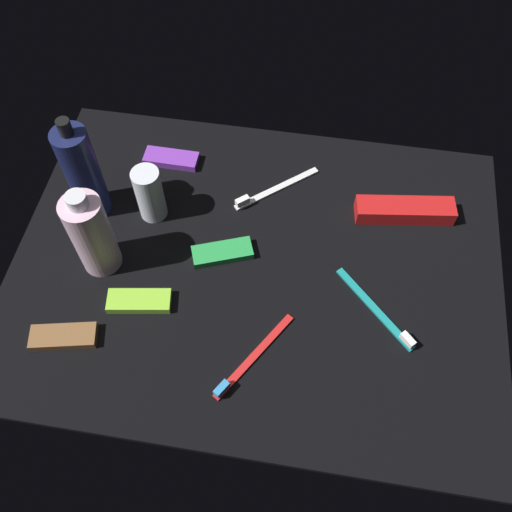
{
  "coord_description": "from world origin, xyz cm",
  "views": [
    {
      "loc": [
        -7.91,
        49.13,
        83.06
      ],
      "look_at": [
        0.0,
        0.0,
        3.0
      ],
      "focal_mm": 39.36,
      "sensor_mm": 36.0,
      "label": 1
    }
  ],
  "objects_px": {
    "toothbrush_teal": "(379,312)",
    "snack_bar_green": "(222,253)",
    "bodywash_bottle": "(92,234)",
    "snack_bar_lime": "(139,301)",
    "toothpaste_box_red": "(405,210)",
    "snack_bar_purple": "(171,159)",
    "deodorant_stick": "(150,194)",
    "toothbrush_white": "(272,190)",
    "toothbrush_red": "(250,360)",
    "snack_bar_brown": "(63,336)",
    "lotion_bottle": "(83,172)"
  },
  "relations": [
    {
      "from": "deodorant_stick",
      "to": "snack_bar_brown",
      "type": "bearing_deg",
      "value": 73.51
    },
    {
      "from": "deodorant_stick",
      "to": "snack_bar_green",
      "type": "xyz_separation_m",
      "value": [
        -0.14,
        0.07,
        -0.05
      ]
    },
    {
      "from": "bodywash_bottle",
      "to": "toothbrush_white",
      "type": "distance_m",
      "value": 0.34
    },
    {
      "from": "bodywash_bottle",
      "to": "snack_bar_brown",
      "type": "xyz_separation_m",
      "value": [
        0.02,
        0.15,
        -0.08
      ]
    },
    {
      "from": "toothbrush_red",
      "to": "snack_bar_lime",
      "type": "bearing_deg",
      "value": -20.14
    },
    {
      "from": "bodywash_bottle",
      "to": "snack_bar_green",
      "type": "bearing_deg",
      "value": -167.48
    },
    {
      "from": "toothbrush_teal",
      "to": "snack_bar_green",
      "type": "relative_size",
      "value": 1.31
    },
    {
      "from": "bodywash_bottle",
      "to": "toothpaste_box_red",
      "type": "xyz_separation_m",
      "value": [
        -0.51,
        -0.18,
        -0.07
      ]
    },
    {
      "from": "toothbrush_red",
      "to": "snack_bar_brown",
      "type": "height_order",
      "value": "toothbrush_red"
    },
    {
      "from": "toothbrush_teal",
      "to": "toothbrush_white",
      "type": "bearing_deg",
      "value": -46.88
    },
    {
      "from": "snack_bar_lime",
      "to": "snack_bar_green",
      "type": "height_order",
      "value": "same"
    },
    {
      "from": "toothpaste_box_red",
      "to": "snack_bar_purple",
      "type": "xyz_separation_m",
      "value": [
        0.45,
        -0.06,
        -0.01
      ]
    },
    {
      "from": "lotion_bottle",
      "to": "snack_bar_purple",
      "type": "bearing_deg",
      "value": -131.17
    },
    {
      "from": "toothbrush_red",
      "to": "toothbrush_teal",
      "type": "height_order",
      "value": "same"
    },
    {
      "from": "lotion_bottle",
      "to": "toothbrush_red",
      "type": "distance_m",
      "value": 0.43
    },
    {
      "from": "deodorant_stick",
      "to": "snack_bar_purple",
      "type": "xyz_separation_m",
      "value": [
        -0.0,
        -0.13,
        -0.05
      ]
    },
    {
      "from": "bodywash_bottle",
      "to": "toothpaste_box_red",
      "type": "height_order",
      "value": "bodywash_bottle"
    },
    {
      "from": "toothpaste_box_red",
      "to": "deodorant_stick",
      "type": "bearing_deg",
      "value": 0.41
    },
    {
      "from": "bodywash_bottle",
      "to": "snack_bar_brown",
      "type": "distance_m",
      "value": 0.17
    },
    {
      "from": "lotion_bottle",
      "to": "snack_bar_brown",
      "type": "xyz_separation_m",
      "value": [
        -0.03,
        0.26,
        -0.09
      ]
    },
    {
      "from": "toothbrush_white",
      "to": "snack_bar_lime",
      "type": "relative_size",
      "value": 1.4
    },
    {
      "from": "snack_bar_purple",
      "to": "toothbrush_white",
      "type": "bearing_deg",
      "value": 168.73
    },
    {
      "from": "bodywash_bottle",
      "to": "toothbrush_white",
      "type": "relative_size",
      "value": 1.25
    },
    {
      "from": "snack_bar_lime",
      "to": "deodorant_stick",
      "type": "bearing_deg",
      "value": -91.85
    },
    {
      "from": "lotion_bottle",
      "to": "bodywash_bottle",
      "type": "distance_m",
      "value": 0.12
    },
    {
      "from": "bodywash_bottle",
      "to": "snack_bar_lime",
      "type": "xyz_separation_m",
      "value": [
        -0.08,
        0.07,
        -0.08
      ]
    },
    {
      "from": "toothbrush_red",
      "to": "deodorant_stick",
      "type": "bearing_deg",
      "value": -49.37
    },
    {
      "from": "lotion_bottle",
      "to": "toothbrush_white",
      "type": "height_order",
      "value": "lotion_bottle"
    },
    {
      "from": "bodywash_bottle",
      "to": "lotion_bottle",
      "type": "bearing_deg",
      "value": -66.46
    },
    {
      "from": "deodorant_stick",
      "to": "toothbrush_teal",
      "type": "distance_m",
      "value": 0.44
    },
    {
      "from": "snack_bar_brown",
      "to": "toothbrush_red",
      "type": "bearing_deg",
      "value": 169.51
    },
    {
      "from": "deodorant_stick",
      "to": "snack_bar_lime",
      "type": "distance_m",
      "value": 0.19
    },
    {
      "from": "bodywash_bottle",
      "to": "snack_bar_purple",
      "type": "bearing_deg",
      "value": -104.74
    },
    {
      "from": "snack_bar_purple",
      "to": "toothbrush_teal",
      "type": "bearing_deg",
      "value": 147.9
    },
    {
      "from": "deodorant_stick",
      "to": "toothbrush_teal",
      "type": "relative_size",
      "value": 0.81
    },
    {
      "from": "deodorant_stick",
      "to": "toothbrush_white",
      "type": "height_order",
      "value": "deodorant_stick"
    },
    {
      "from": "toothbrush_red",
      "to": "toothpaste_box_red",
      "type": "relative_size",
      "value": 0.91
    },
    {
      "from": "toothbrush_red",
      "to": "snack_bar_brown",
      "type": "relative_size",
      "value": 1.53
    },
    {
      "from": "snack_bar_purple",
      "to": "deodorant_stick",
      "type": "bearing_deg",
      "value": 89.88
    },
    {
      "from": "snack_bar_brown",
      "to": "snack_bar_lime",
      "type": "bearing_deg",
      "value": -153.78
    },
    {
      "from": "toothpaste_box_red",
      "to": "snack_bar_green",
      "type": "bearing_deg",
      "value": 15.8
    },
    {
      "from": "lotion_bottle",
      "to": "snack_bar_brown",
      "type": "relative_size",
      "value": 2.07
    },
    {
      "from": "toothbrush_white",
      "to": "snack_bar_lime",
      "type": "xyz_separation_m",
      "value": [
        0.18,
        0.27,
        0.0
      ]
    },
    {
      "from": "lotion_bottle",
      "to": "snack_bar_lime",
      "type": "bearing_deg",
      "value": 126.34
    },
    {
      "from": "toothpaste_box_red",
      "to": "snack_bar_purple",
      "type": "relative_size",
      "value": 1.69
    },
    {
      "from": "toothbrush_red",
      "to": "toothbrush_white",
      "type": "relative_size",
      "value": 1.1
    },
    {
      "from": "lotion_bottle",
      "to": "snack_bar_purple",
      "type": "height_order",
      "value": "lotion_bottle"
    },
    {
      "from": "snack_bar_lime",
      "to": "snack_bar_green",
      "type": "relative_size",
      "value": 1.0
    },
    {
      "from": "toothbrush_white",
      "to": "toothpaste_box_red",
      "type": "distance_m",
      "value": 0.24
    },
    {
      "from": "snack_bar_green",
      "to": "snack_bar_brown",
      "type": "bearing_deg",
      "value": 20.72
    }
  ]
}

